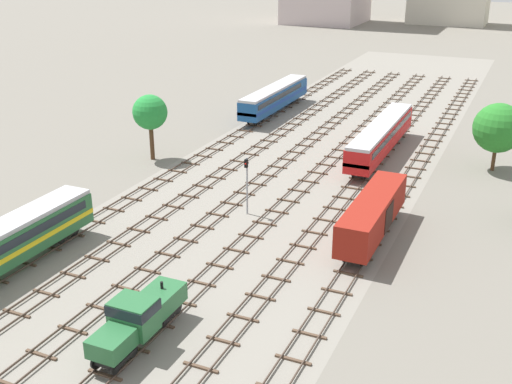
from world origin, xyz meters
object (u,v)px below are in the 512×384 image
at_px(shunter_loco_centre_nearest, 138,316).
at_px(passenger_coach_centre_right_midfar, 381,135).
at_px(freight_boxcar_right_mid, 373,213).
at_px(signal_post_nearest, 247,179).
at_px(diesel_railcar_far_left_far, 275,97).

xyz_separation_m(shunter_loco_centre_nearest, passenger_coach_centre_right_midfar, (4.88, 44.29, 0.60)).
bearing_deg(freight_boxcar_right_mid, shunter_loco_centre_nearest, -114.68).
bearing_deg(passenger_coach_centre_right_midfar, freight_boxcar_right_mid, -78.02).
distance_m(freight_boxcar_right_mid, signal_post_nearest, 12.27).
relative_size(freight_boxcar_right_mid, diesel_railcar_far_left_far, 0.68).
bearing_deg(passenger_coach_centre_right_midfar, shunter_loco_centre_nearest, -96.29).
relative_size(shunter_loco_centre_nearest, diesel_railcar_far_left_far, 0.41).
bearing_deg(shunter_loco_centre_nearest, freight_boxcar_right_mid, 65.32).
height_order(shunter_loco_centre_nearest, diesel_railcar_far_left_far, diesel_railcar_far_left_far).
xyz_separation_m(passenger_coach_centre_right_midfar, signal_post_nearest, (-7.32, -22.56, 0.96)).
bearing_deg(freight_boxcar_right_mid, diesel_railcar_far_left_far, 123.68).
bearing_deg(diesel_railcar_far_left_far, passenger_coach_centre_right_midfar, -34.85).
height_order(passenger_coach_centre_right_midfar, diesel_railcar_far_left_far, same).
relative_size(freight_boxcar_right_mid, passenger_coach_centre_right_midfar, 0.64).
bearing_deg(signal_post_nearest, shunter_loco_centre_nearest, -83.59).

